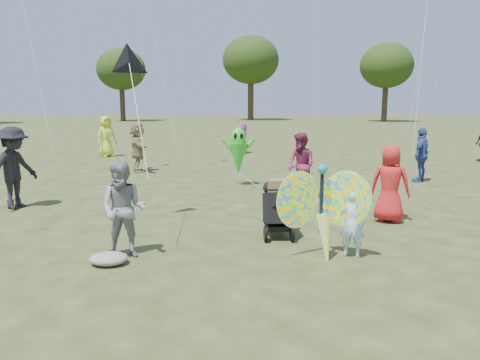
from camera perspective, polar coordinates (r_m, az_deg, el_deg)
name	(u,v)px	position (r m, az deg, el deg)	size (l,w,h in m)	color
ground	(255,267)	(7.29, 1.78, -10.56)	(160.00, 160.00, 0.00)	#51592B
child_girl	(352,224)	(7.78, 13.52, -5.20)	(0.41, 0.27, 1.12)	#B4DAFF
adult_man	(123,209)	(7.77, -14.03, -3.50)	(0.77, 0.60, 1.57)	gray
grey_bag	(109,259)	(7.65, -15.73, -9.21)	(0.59, 0.48, 0.19)	gray
crowd_a	(390,184)	(10.21, 17.84, -0.44)	(0.79, 0.52, 1.62)	red
crowd_b	(14,168)	(12.16, -25.81, 1.34)	(1.24, 0.72, 1.93)	black
crowd_c	(421,155)	(15.66, 21.23, 2.87)	(0.99, 0.41, 1.69)	#344C90
crowd_d	(138,147)	(17.05, -12.35, 3.95)	(1.65, 0.53, 1.78)	#98885E
crowd_e	(301,165)	(12.29, 7.43, 1.78)	(0.83, 0.64, 1.70)	#7A2847
crowd_g	(106,136)	(22.07, -15.98, 5.12)	(0.90, 0.58, 1.83)	#D3ED37
crowd_j	(243,138)	(22.72, 0.33, 5.16)	(1.37, 0.44, 1.47)	#C26FAA
jogging_stroller	(277,204)	(8.78, 4.54, -2.91)	(0.55, 1.07, 1.09)	black
butterfly_kite	(323,212)	(7.59, 10.06, -3.83)	(1.74, 0.75, 1.73)	orange
delta_kite_rig	(129,63)	(9.78, -13.36, 13.67)	(1.14, 2.40, 2.41)	black
alien_kite	(238,153)	(13.90, -0.20, 3.26)	(1.12, 0.69, 1.74)	green
tree_line	(270,60)	(52.16, 3.64, 14.41)	(91.78, 33.60, 10.79)	#3A2D21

